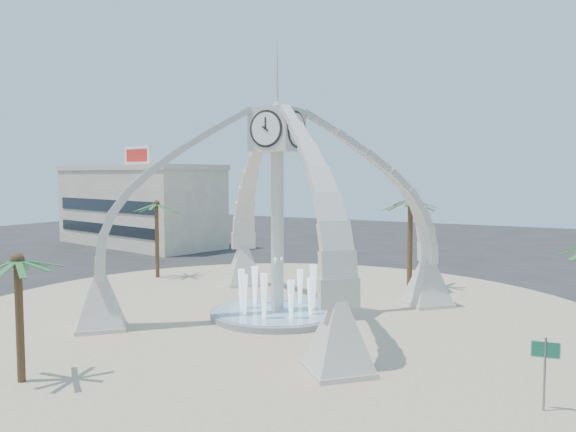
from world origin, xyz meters
The scene contains 9 objects.
ground centered at (0.00, 0.00, 0.00)m, with size 140.00×140.00×0.00m, color #282828.
plaza centered at (0.00, 0.00, 0.03)m, with size 40.00×40.00×0.06m, color #C3AF91.
clock_tower centered at (0.00, 0.00, 6.49)m, with size 17.94×17.94×16.30m.
fountain centered at (0.00, 0.00, 0.29)m, with size 8.00×8.00×3.62m.
building_nw centered at (-32.00, 22.00, 4.83)m, with size 23.75×13.73×11.90m.
palm_west centered at (-14.94, 6.20, 6.01)m, with size 4.38×4.38×6.77m.
palm_north centered at (4.47, 11.88, 6.59)m, with size 4.87×4.87×7.49m.
palm_south centered at (-3.79, -14.27, 4.99)m, with size 4.32×4.32×5.70m.
street_sign centered at (15.05, -7.10, 1.94)m, with size 0.99×0.17×2.72m.
Camera 1 is at (16.46, -28.52, 8.45)m, focal length 35.00 mm.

